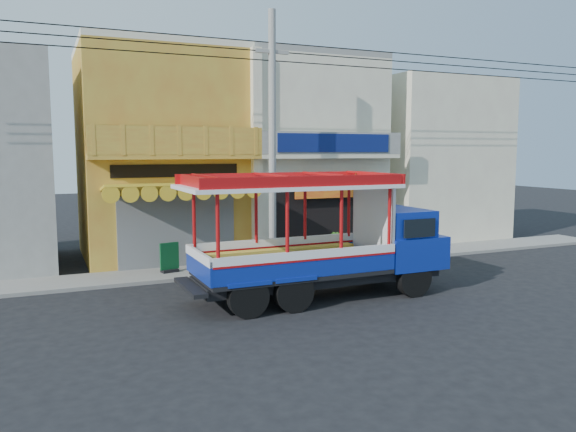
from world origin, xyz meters
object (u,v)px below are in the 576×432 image
object	(u,v)px
songthaew_truck	(336,237)
green_sign	(169,260)
utility_pole	(276,128)
potted_plant_a	(369,243)
potted_plant_b	(337,246)
potted_plant_c	(389,242)

from	to	relation	value
songthaew_truck	green_sign	distance (m)	6.18
utility_pole	potted_plant_a	size ratio (longest dim) A/B	31.81
songthaew_truck	potted_plant_b	xyz separation A→B (m)	(2.49, 4.49, -1.11)
green_sign	potted_plant_c	distance (m)	8.87
songthaew_truck	potted_plant_c	xyz separation A→B (m)	(4.96, 4.62, -1.13)
green_sign	potted_plant_a	world-z (taller)	green_sign
green_sign	potted_plant_a	bearing A→B (deg)	1.14
potted_plant_a	potted_plant_b	world-z (taller)	potted_plant_b
utility_pole	potted_plant_a	xyz separation A→B (m)	(4.39, 0.90, -4.47)
potted_plant_b	potted_plant_c	xyz separation A→B (m)	(2.46, 0.12, -0.02)
green_sign	potted_plant_b	size ratio (longest dim) A/B	1.01
potted_plant_a	potted_plant_c	bearing A→B (deg)	-39.01
potted_plant_c	utility_pole	bearing A→B (deg)	-53.53
potted_plant_b	potted_plant_c	world-z (taller)	potted_plant_b
songthaew_truck	utility_pole	bearing A→B (deg)	93.80
utility_pole	potted_plant_a	distance (m)	6.33
utility_pole	potted_plant_b	distance (m)	5.23
green_sign	potted_plant_c	size ratio (longest dim) A/B	1.05
potted_plant_a	potted_plant_b	bearing A→B (deg)	163.62
green_sign	potted_plant_a	size ratio (longest dim) A/B	1.16
potted_plant_b	potted_plant_c	distance (m)	2.47
green_sign	potted_plant_b	bearing A→B (deg)	-1.27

